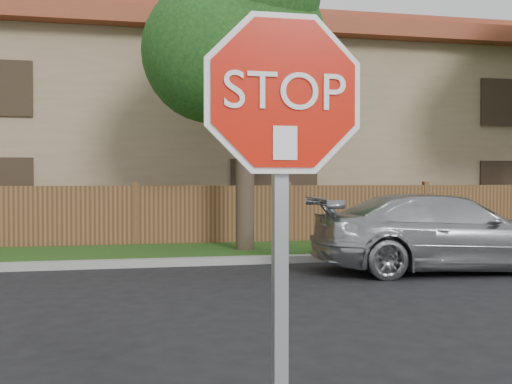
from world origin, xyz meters
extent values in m
cube|color=gray|center=(0.00, 8.15, 0.07)|extent=(70.00, 0.30, 0.15)
cube|color=#1E4714|center=(0.00, 9.80, 0.06)|extent=(70.00, 3.00, 0.12)
cube|color=#4D301B|center=(0.00, 11.40, 0.80)|extent=(70.00, 0.12, 1.60)
cube|color=#907B59|center=(0.00, 17.00, 3.00)|extent=(34.00, 8.00, 6.00)
cube|color=brown|center=(0.00, 17.00, 6.25)|extent=(35.20, 9.20, 0.50)
cube|color=brown|center=(0.00, 17.00, 6.85)|extent=(33.00, 5.50, 0.70)
cylinder|color=#382B21|center=(2.50, 9.70, 1.96)|extent=(0.44, 0.44, 3.92)
sphere|color=#113A12|center=(2.50, 9.70, 4.90)|extent=(3.80, 3.80, 3.80)
sphere|color=#113A12|center=(3.40, 10.00, 4.34)|extent=(3.00, 3.00, 3.00)
sphere|color=#113A12|center=(1.70, 9.30, 4.62)|extent=(3.20, 3.20, 3.20)
cube|color=gray|center=(0.54, -1.44, 1.25)|extent=(0.06, 0.06, 2.30)
cylinder|color=white|center=(0.54, -1.50, 2.15)|extent=(1.01, 0.02, 1.01)
cylinder|color=red|center=(0.54, -1.51, 2.15)|extent=(0.93, 0.02, 0.93)
cube|color=white|center=(0.54, -1.53, 1.93)|extent=(0.11, 0.00, 0.15)
imported|color=#9CA0A3|center=(5.77, 6.39, 0.74)|extent=(5.25, 2.46, 1.48)
camera|label=1|loc=(-0.13, -4.08, 1.77)|focal=42.00mm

